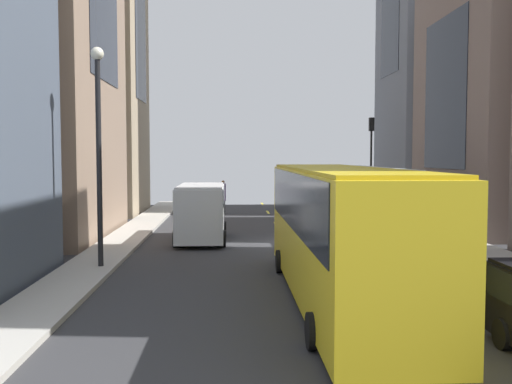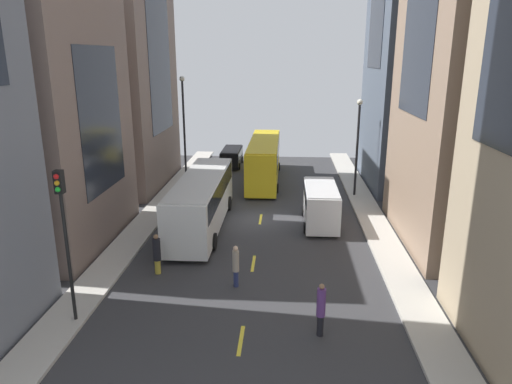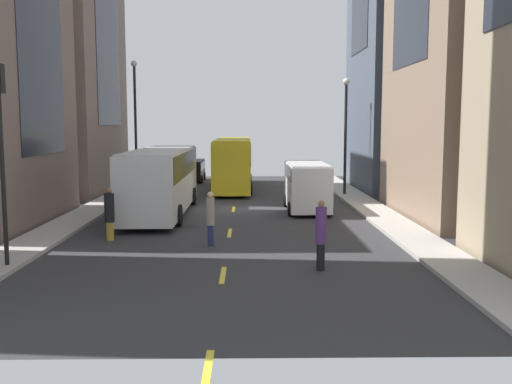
% 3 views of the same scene
% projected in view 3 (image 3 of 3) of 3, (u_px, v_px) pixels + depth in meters
% --- Properties ---
extents(ground_plane, '(40.82, 40.82, 0.00)m').
position_uv_depth(ground_plane, '(234.00, 209.00, 31.78)').
color(ground_plane, '#333335').
extents(sidewalk_west, '(1.87, 44.00, 0.15)m').
position_uv_depth(sidewalk_west, '(96.00, 208.00, 31.66)').
color(sidewalk_west, '#B2ADA3').
rests_on(sidewalk_west, ground).
extents(sidewalk_east, '(1.87, 44.00, 0.15)m').
position_uv_depth(sidewalk_east, '(370.00, 208.00, 31.88)').
color(sidewalk_east, '#B2ADA3').
rests_on(sidewalk_east, ground).
extents(lane_stripe_0, '(0.16, 2.00, 0.01)m').
position_uv_depth(lane_stripe_0, '(207.00, 371.00, 10.92)').
color(lane_stripe_0, yellow).
rests_on(lane_stripe_0, ground).
extents(lane_stripe_1, '(0.16, 2.00, 0.01)m').
position_uv_depth(lane_stripe_1, '(223.00, 275.00, 17.87)').
color(lane_stripe_1, yellow).
rests_on(lane_stripe_1, ground).
extents(lane_stripe_2, '(0.16, 2.00, 0.01)m').
position_uv_depth(lane_stripe_2, '(230.00, 233.00, 24.82)').
color(lane_stripe_2, yellow).
rests_on(lane_stripe_2, ground).
extents(lane_stripe_3, '(0.16, 2.00, 0.01)m').
position_uv_depth(lane_stripe_3, '(234.00, 209.00, 31.78)').
color(lane_stripe_3, yellow).
rests_on(lane_stripe_3, ground).
extents(lane_stripe_4, '(0.16, 2.00, 0.01)m').
position_uv_depth(lane_stripe_4, '(236.00, 194.00, 38.73)').
color(lane_stripe_4, yellow).
rests_on(lane_stripe_4, ground).
extents(lane_stripe_5, '(0.16, 2.00, 0.01)m').
position_uv_depth(lane_stripe_5, '(238.00, 183.00, 45.68)').
color(lane_stripe_5, yellow).
rests_on(lane_stripe_5, ground).
extents(lane_stripe_6, '(0.16, 2.00, 0.01)m').
position_uv_depth(lane_stripe_6, '(239.00, 176.00, 52.63)').
color(lane_stripe_6, yellow).
rests_on(lane_stripe_6, ground).
extents(building_west_2, '(8.38, 11.63, 20.34)m').
position_uv_depth(building_west_2, '(46.00, 41.00, 38.97)').
color(building_west_2, '#7A665B').
rests_on(building_west_2, ground).
extents(city_bus_white, '(2.80, 11.51, 3.35)m').
position_uv_depth(city_bus_white, '(162.00, 176.00, 29.75)').
color(city_bus_white, silver).
rests_on(city_bus_white, ground).
extents(streetcar_yellow, '(2.70, 12.32, 3.59)m').
position_uv_depth(streetcar_yellow, '(233.00, 159.00, 41.73)').
color(streetcar_yellow, yellow).
rests_on(streetcar_yellow, ground).
extents(delivery_van_white, '(2.25, 5.31, 2.58)m').
position_uv_depth(delivery_van_white, '(307.00, 183.00, 30.92)').
color(delivery_van_white, white).
rests_on(delivery_van_white, ground).
extents(car_black_0, '(1.96, 4.80, 1.73)m').
position_uv_depth(car_black_0, '(192.00, 169.00, 47.23)').
color(car_black_0, black).
rests_on(car_black_0, ground).
extents(pedestrian_crossing_mid, '(0.40, 0.40, 2.12)m').
position_uv_depth(pedestrian_crossing_mid, '(109.00, 213.00, 23.16)').
color(pedestrian_crossing_mid, gold).
rests_on(pedestrian_crossing_mid, ground).
extents(pedestrian_walking_far, '(0.32, 0.32, 2.09)m').
position_uv_depth(pedestrian_walking_far, '(210.00, 217.00, 22.11)').
color(pedestrian_walking_far, navy).
rests_on(pedestrian_walking_far, ground).
extents(pedestrian_waiting_curb, '(0.35, 0.35, 2.24)m').
position_uv_depth(pedestrian_waiting_curb, '(321.00, 233.00, 18.34)').
color(pedestrian_waiting_curb, black).
rests_on(pedestrian_waiting_curb, ground).
extents(traffic_light_near_corner, '(0.32, 0.44, 6.32)m').
position_uv_depth(traffic_light_near_corner, '(0.00, 128.00, 18.09)').
color(traffic_light_near_corner, black).
rests_on(traffic_light_near_corner, ground).
extents(streetlamp_near, '(0.44, 0.44, 8.85)m').
position_uv_depth(streetlamp_near, '(135.00, 113.00, 40.44)').
color(streetlamp_near, black).
rests_on(streetlamp_near, ground).
extents(streetlamp_far, '(0.44, 0.44, 7.38)m').
position_uv_depth(streetlamp_far, '(346.00, 124.00, 37.07)').
color(streetlamp_far, black).
rests_on(streetlamp_far, ground).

